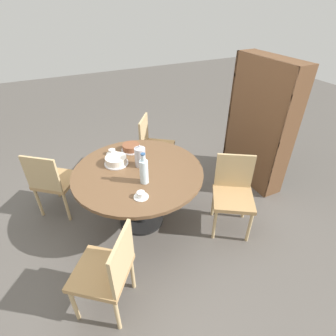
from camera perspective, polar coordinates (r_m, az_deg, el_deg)
The scene contains 13 objects.
ground_plane at distance 3.18m, azimuth -5.73°, elevation -11.12°, with size 14.00×14.00×0.00m, color #56514C.
dining_table at distance 2.80m, azimuth -6.38°, elevation -2.90°, with size 1.35×1.35×0.71m.
chair_a at distance 2.90m, azimuth 13.99°, elevation -5.17°, with size 0.58×0.58×0.85m.
chair_b at distance 3.70m, azimuth -3.10°, elevation 5.12°, with size 0.59×0.59×0.85m.
chair_c at distance 3.25m, azimuth -23.73°, elevation -2.51°, with size 0.59×0.59×0.85m.
chair_d at distance 2.22m, azimuth -13.01°, elevation -20.92°, with size 0.59×0.59×0.85m.
bookshelf at distance 3.60m, azimuth 19.03°, elevation 8.87°, with size 0.94×0.28×1.64m.
coffee_pot at distance 2.74m, azimuth -6.09°, elevation 2.54°, with size 0.11×0.11×0.25m.
water_bottle at distance 2.48m, azimuth -5.27°, elevation -0.63°, with size 0.08×0.08×0.32m.
cake_main at distance 2.84m, azimuth -11.23°, elevation 1.61°, with size 0.26×0.26×0.08m.
cake_second at distance 3.07m, azimuth -8.02°, elevation 4.42°, with size 0.23×0.23×0.08m.
cup_a at distance 2.37m, azimuth -5.90°, elevation -5.91°, with size 0.14×0.14×0.06m.
cup_b at distance 3.04m, azimuth -12.06°, elevation 3.36°, with size 0.14×0.14×0.06m.
Camera 1 is at (2.14, -0.69, 2.24)m, focal length 28.00 mm.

